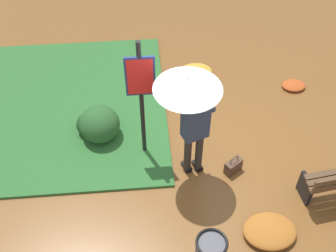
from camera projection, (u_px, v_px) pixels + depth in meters
The scene contains 9 objects.
ground_plane at pixel (203, 166), 7.14m from camera, with size 18.00×18.00×0.00m, color brown.
grass_verge at pixel (39, 108), 8.04m from camera, with size 4.80×4.00×0.05m.
person_with_umbrella at pixel (191, 103), 5.94m from camera, with size 0.96×0.96×2.04m.
info_sign_post at pixel (141, 89), 6.30m from camera, with size 0.44×0.07×2.30m.
handbag at pixel (233, 166), 6.98m from camera, with size 0.33×0.28×0.37m.
shrub_cluster at pixel (97, 124), 7.39m from camera, with size 0.78×0.71×0.63m.
leaf_pile_near_person at pixel (270, 231), 6.21m from camera, with size 0.79×0.63×0.17m.
leaf_pile_by_bench at pixel (294, 85), 8.45m from camera, with size 0.47×0.37×0.10m.
leaf_pile_far_path at pixel (196, 72), 8.71m from camera, with size 0.66×0.53×0.15m.
Camera 1 is at (0.96, 4.31, 5.68)m, focal length 45.36 mm.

